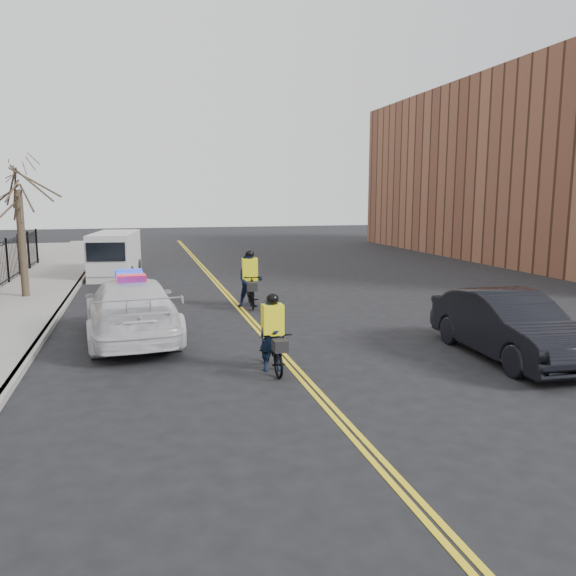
# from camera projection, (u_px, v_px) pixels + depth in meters

# --- Properties ---
(ground) EXTENTS (120.00, 120.00, 0.00)m
(ground) POSITION_uv_depth(u_px,v_px,m) (284.00, 357.00, 13.77)
(ground) COLOR black
(ground) RESTS_ON ground
(center_line_left) EXTENTS (0.10, 60.00, 0.01)m
(center_line_left) POSITION_uv_depth(u_px,v_px,m) (230.00, 300.00, 21.38)
(center_line_left) COLOR yellow
(center_line_left) RESTS_ON ground
(center_line_right) EXTENTS (0.10, 60.00, 0.01)m
(center_line_right) POSITION_uv_depth(u_px,v_px,m) (234.00, 299.00, 21.42)
(center_line_right) COLOR yellow
(center_line_right) RESTS_ON ground
(sidewalk) EXTENTS (3.00, 60.00, 0.15)m
(sidewalk) POSITION_uv_depth(u_px,v_px,m) (18.00, 308.00, 19.51)
(sidewalk) COLOR gray
(sidewalk) RESTS_ON ground
(curb) EXTENTS (0.20, 60.00, 0.15)m
(curb) POSITION_uv_depth(u_px,v_px,m) (64.00, 305.00, 19.89)
(curb) COLOR gray
(curb) RESTS_ON ground
(building_across) EXTENTS (12.00, 30.00, 11.00)m
(building_across) POSITION_uv_depth(u_px,v_px,m) (549.00, 171.00, 35.59)
(building_across) COLOR brown
(building_across) RESTS_ON ground
(street_tree) EXTENTS (3.20, 3.20, 4.80)m
(street_tree) POSITION_uv_depth(u_px,v_px,m) (19.00, 206.00, 20.83)
(street_tree) COLOR #3B2F22
(street_tree) RESTS_ON sidewalk
(police_cruiser) EXTENTS (2.83, 5.99, 1.85)m
(police_cruiser) POSITION_uv_depth(u_px,v_px,m) (131.00, 309.00, 15.40)
(police_cruiser) COLOR silver
(police_cruiser) RESTS_ON ground
(dark_sedan) EXTENTS (1.93, 5.00, 1.62)m
(dark_sedan) POSITION_uv_depth(u_px,v_px,m) (509.00, 325.00, 13.57)
(dark_sedan) COLOR black
(dark_sedan) RESTS_ON ground
(cargo_van) EXTENTS (2.43, 5.32, 2.16)m
(cargo_van) POSITION_uv_depth(u_px,v_px,m) (115.00, 255.00, 27.42)
(cargo_van) COLOR silver
(cargo_van) RESTS_ON ground
(cyclist_near) EXTENTS (0.67, 1.83, 1.78)m
(cyclist_near) POSITION_uv_depth(u_px,v_px,m) (273.00, 344.00, 12.61)
(cyclist_near) COLOR black
(cyclist_near) RESTS_ON ground
(cyclist_far) EXTENTS (0.98, 2.07, 2.05)m
(cyclist_far) POSITION_uv_depth(u_px,v_px,m) (250.00, 285.00, 19.86)
(cyclist_far) COLOR black
(cyclist_far) RESTS_ON ground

